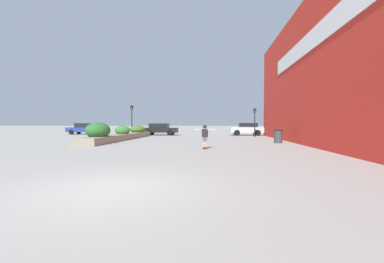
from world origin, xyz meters
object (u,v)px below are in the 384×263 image
at_px(car_leftmost, 160,129).
at_px(car_center_right, 247,129).
at_px(car_center_left, 336,129).
at_px(skateboarder, 205,134).
at_px(traffic_light_right, 255,117).
at_px(skateboard, 205,148).
at_px(car_rightmost, 85,128).
at_px(trash_bin, 278,137).
at_px(traffic_light_left, 132,115).

distance_m(car_leftmost, car_center_right, 10.67).
relative_size(car_leftmost, car_center_left, 1.11).
xyz_separation_m(skateboarder, traffic_light_right, (4.90, 13.67, 1.27)).
height_order(car_leftmost, car_center_left, car_center_left).
bearing_deg(skateboard, car_center_right, 84.59).
bearing_deg(car_leftmost, car_center_right, 91.56).
height_order(skateboard, traffic_light_right, traffic_light_right).
distance_m(skateboard, car_rightmost, 25.02).
relative_size(skateboarder, trash_bin, 1.32).
distance_m(car_center_right, traffic_light_left, 13.78).
height_order(trash_bin, traffic_light_left, traffic_light_left).
height_order(car_leftmost, traffic_light_right, traffic_light_right).
xyz_separation_m(skateboarder, car_center_right, (4.48, 17.07, -0.06)).
xyz_separation_m(skateboarder, traffic_light_left, (-8.74, 13.53, 1.51)).
distance_m(car_center_left, traffic_light_left, 23.87).
distance_m(skateboarder, traffic_light_left, 16.18).
distance_m(skateboard, skateboarder, 0.80).
relative_size(skateboarder, car_leftmost, 0.30).
relative_size(skateboarder, car_center_left, 0.34).
distance_m(skateboard, car_center_right, 17.67).
relative_size(skateboard, car_center_left, 0.19).
xyz_separation_m(skateboard, car_rightmost, (-16.83, 18.50, 0.72)).
height_order(traffic_light_left, traffic_light_right, traffic_light_left).
bearing_deg(traffic_light_right, skateboard, -109.71).
distance_m(skateboard, traffic_light_right, 14.66).
height_order(trash_bin, car_center_left, car_center_left).
xyz_separation_m(car_center_right, car_rightmost, (-21.31, 1.42, -0.02)).
relative_size(skateboard, skateboarder, 0.55).
bearing_deg(trash_bin, skateboarder, -137.47).
bearing_deg(skateboarder, traffic_light_left, 132.17).
height_order(trash_bin, traffic_light_right, traffic_light_right).
distance_m(car_rightmost, traffic_light_left, 9.62).
height_order(skateboarder, car_center_right, car_center_right).
distance_m(trash_bin, car_center_left, 15.40).
bearing_deg(car_leftmost, car_rightmost, -99.14).
relative_size(car_leftmost, car_center_right, 1.07).
height_order(trash_bin, car_center_right, car_center_right).
bearing_deg(car_leftmost, traffic_light_left, -38.22).
xyz_separation_m(car_rightmost, traffic_light_left, (8.09, -4.97, 1.60)).
xyz_separation_m(car_center_left, traffic_light_left, (-23.57, -3.38, 1.59)).
relative_size(traffic_light_left, traffic_light_right, 1.13).
xyz_separation_m(skateboard, car_center_left, (14.83, 16.91, 0.72)).
relative_size(skateboard, car_leftmost, 0.17).
bearing_deg(car_center_right, skateboarder, 165.30).
xyz_separation_m(skateboard, trash_bin, (5.27, 4.83, 0.42)).
bearing_deg(car_leftmost, skateboard, 20.22).
height_order(car_rightmost, traffic_light_right, traffic_light_right).
distance_m(car_center_left, traffic_light_right, 10.54).
height_order(car_center_right, traffic_light_right, traffic_light_right).
relative_size(trash_bin, traffic_light_right, 0.31).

